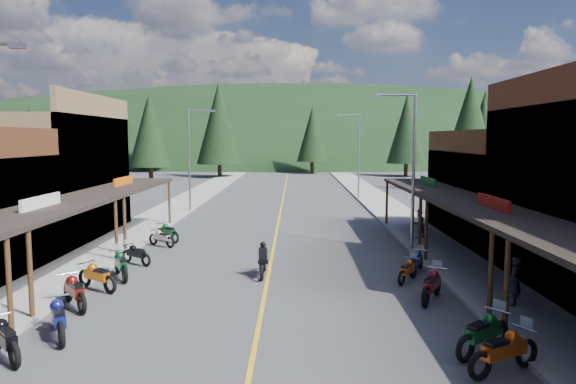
{
  "coord_description": "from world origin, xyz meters",
  "views": [
    {
      "loc": [
        1.1,
        -17.83,
        5.76
      ],
      "look_at": [
        0.77,
        8.47,
        3.0
      ],
      "focal_mm": 32.0,
      "sensor_mm": 36.0,
      "label": 1
    }
  ],
  "objects_px": {
    "pine_0": "(31,134)",
    "bike_west_5": "(4,337)",
    "pine_8": "(90,136)",
    "bike_east_7": "(432,283)",
    "bike_west_8": "(97,275)",
    "bike_west_9": "(121,263)",
    "shop_east_3": "(517,195)",
    "streetlight_2": "(411,164)",
    "bike_west_6": "(58,316)",
    "bike_east_5": "(504,349)",
    "pine_2": "(219,123)",
    "bike_east_8": "(408,269)",
    "bike_west_10": "(136,253)",
    "pedestrian_east_b": "(419,224)",
    "rider_on_bike": "(263,262)",
    "bike_west_11": "(161,237)",
    "pedestrian_east_a": "(514,281)",
    "bike_west_7": "(74,289)",
    "bike_east_6": "(484,331)",
    "bike_west_12": "(168,231)",
    "streetlight_1": "(191,155)",
    "pine_7": "(113,130)",
    "bike_east_9": "(416,260)",
    "streetlight_3": "(357,152)",
    "pine_3": "(312,134)",
    "shop_west_3": "(35,178)",
    "pine_4": "(407,128)",
    "pine_9": "(483,133)",
    "pine_1": "(148,130)",
    "pine_5": "(484,125)"
  },
  "relations": [
    {
      "from": "pine_0",
      "to": "bike_west_5",
      "type": "relative_size",
      "value": 5.04
    },
    {
      "from": "pine_8",
      "to": "bike_east_7",
      "type": "bearing_deg",
      "value": -55.09
    },
    {
      "from": "bike_west_8",
      "to": "bike_west_9",
      "type": "relative_size",
      "value": 0.95
    },
    {
      "from": "shop_east_3",
      "to": "streetlight_2",
      "type": "distance_m",
      "value": 7.8
    },
    {
      "from": "bike_west_6",
      "to": "bike_east_5",
      "type": "distance_m",
      "value": 12.15
    },
    {
      "from": "streetlight_2",
      "to": "pine_0",
      "type": "xyz_separation_m",
      "value": [
        -46.95,
        54.0,
        2.02
      ]
    },
    {
      "from": "shop_east_3",
      "to": "bike_east_7",
      "type": "xyz_separation_m",
      "value": [
        -7.79,
        -11.37,
        -1.88
      ]
    },
    {
      "from": "pine_2",
      "to": "bike_east_8",
      "type": "bearing_deg",
      "value": -74.27
    },
    {
      "from": "pine_0",
      "to": "bike_east_7",
      "type": "bearing_deg",
      "value": -53.48
    },
    {
      "from": "bike_west_6",
      "to": "shop_east_3",
      "type": "bearing_deg",
      "value": 7.18
    },
    {
      "from": "bike_west_5",
      "to": "bike_west_10",
      "type": "bearing_deg",
      "value": 42.85
    },
    {
      "from": "bike_west_6",
      "to": "pedestrian_east_b",
      "type": "distance_m",
      "value": 19.98
    },
    {
      "from": "bike_east_7",
      "to": "rider_on_bike",
      "type": "height_order",
      "value": "rider_on_bike"
    },
    {
      "from": "pine_0",
      "to": "bike_west_11",
      "type": "height_order",
      "value": "pine_0"
    },
    {
      "from": "bike_east_8",
      "to": "pedestrian_east_a",
      "type": "xyz_separation_m",
      "value": [
        2.84,
        -3.32,
        0.45
      ]
    },
    {
      "from": "bike_west_5",
      "to": "bike_east_7",
      "type": "distance_m",
      "value": 13.38
    },
    {
      "from": "bike_west_7",
      "to": "bike_east_6",
      "type": "relative_size",
      "value": 0.99
    },
    {
      "from": "bike_west_6",
      "to": "bike_west_10",
      "type": "height_order",
      "value": "bike_west_6"
    },
    {
      "from": "bike_west_6",
      "to": "bike_west_12",
      "type": "height_order",
      "value": "bike_west_6"
    },
    {
      "from": "streetlight_1",
      "to": "bike_west_8",
      "type": "distance_m",
      "value": 21.3
    },
    {
      "from": "streetlight_2",
      "to": "pine_7",
      "type": "distance_m",
      "value": 78.42
    },
    {
      "from": "bike_east_9",
      "to": "pedestrian_east_b",
      "type": "relative_size",
      "value": 1.19
    },
    {
      "from": "bike_west_12",
      "to": "rider_on_bike",
      "type": "distance_m",
      "value": 9.2
    },
    {
      "from": "bike_west_11",
      "to": "bike_east_8",
      "type": "xyz_separation_m",
      "value": [
        11.66,
        -6.62,
        -0.0
      ]
    },
    {
      "from": "shop_east_3",
      "to": "pedestrian_east_a",
      "type": "relative_size",
      "value": 6.55
    },
    {
      "from": "streetlight_3",
      "to": "pedestrian_east_a",
      "type": "distance_m",
      "value": 31.16
    },
    {
      "from": "pine_0",
      "to": "bike_west_7",
      "type": "distance_m",
      "value": 71.62
    },
    {
      "from": "streetlight_3",
      "to": "pine_3",
      "type": "xyz_separation_m",
      "value": [
        -2.95,
        36.0,
        2.02
      ]
    },
    {
      "from": "bike_east_9",
      "to": "bike_west_9",
      "type": "bearing_deg",
      "value": -147.24
    },
    {
      "from": "bike_west_10",
      "to": "shop_east_3",
      "type": "bearing_deg",
      "value": -38.0
    },
    {
      "from": "bike_west_11",
      "to": "bike_east_6",
      "type": "xyz_separation_m",
      "value": [
        12.14,
        -13.59,
        0.12
      ]
    },
    {
      "from": "pine_7",
      "to": "streetlight_1",
      "type": "bearing_deg",
      "value": -65.12
    },
    {
      "from": "streetlight_2",
      "to": "pine_3",
      "type": "xyz_separation_m",
      "value": [
        -2.95,
        58.0,
        2.02
      ]
    },
    {
      "from": "shop_west_3",
      "to": "pine_2",
      "type": "bearing_deg",
      "value": 85.37
    },
    {
      "from": "pine_4",
      "to": "pine_9",
      "type": "bearing_deg",
      "value": -68.2
    },
    {
      "from": "bike_west_6",
      "to": "bike_east_8",
      "type": "bearing_deg",
      "value": -2.54
    },
    {
      "from": "shop_east_3",
      "to": "bike_west_9",
      "type": "xyz_separation_m",
      "value": [
        -19.8,
        -8.53,
        -1.88
      ]
    },
    {
      "from": "bike_west_11",
      "to": "bike_west_12",
      "type": "distance_m",
      "value": 1.35
    },
    {
      "from": "pine_7",
      "to": "bike_east_7",
      "type": "distance_m",
      "value": 85.27
    },
    {
      "from": "streetlight_1",
      "to": "bike_west_6",
      "type": "height_order",
      "value": "streetlight_1"
    },
    {
      "from": "rider_on_bike",
      "to": "pedestrian_east_b",
      "type": "height_order",
      "value": "pedestrian_east_b"
    },
    {
      "from": "shop_east_3",
      "to": "bike_east_6",
      "type": "distance_m",
      "value": 17.71
    },
    {
      "from": "streetlight_2",
      "to": "bike_east_6",
      "type": "height_order",
      "value": "streetlight_2"
    },
    {
      "from": "streetlight_1",
      "to": "rider_on_bike",
      "type": "height_order",
      "value": "streetlight_1"
    },
    {
      "from": "bike_west_5",
      "to": "bike_west_10",
      "type": "height_order",
      "value": "bike_west_5"
    },
    {
      "from": "shop_east_3",
      "to": "pine_0",
      "type": "relative_size",
      "value": 0.99
    },
    {
      "from": "pine_1",
      "to": "pine_2",
      "type": "xyz_separation_m",
      "value": [
        14.0,
        -12.0,
        0.75
      ]
    },
    {
      "from": "bike_west_8",
      "to": "rider_on_bike",
      "type": "xyz_separation_m",
      "value": [
        6.19,
        2.15,
        -0.01
      ]
    },
    {
      "from": "pine_5",
      "to": "bike_east_8",
      "type": "relative_size",
      "value": 7.5
    },
    {
      "from": "streetlight_1",
      "to": "pine_7",
      "type": "bearing_deg",
      "value": 114.88
    }
  ]
}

